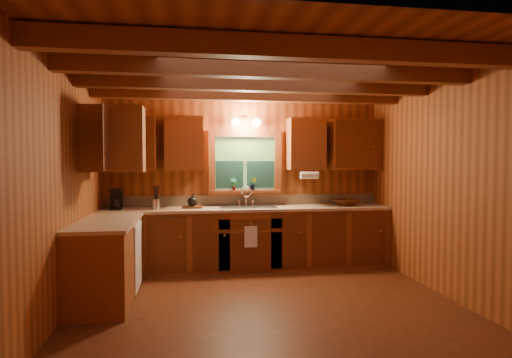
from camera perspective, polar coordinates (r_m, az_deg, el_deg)
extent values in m
plane|color=#532714|center=(4.90, 1.52, -16.36)|extent=(4.20, 4.20, 0.00)
plane|color=brown|center=(4.76, 1.56, 14.82)|extent=(4.20, 4.20, 0.00)
plane|color=brown|center=(6.53, -1.51, -0.04)|extent=(4.20, 0.00, 4.20)
plane|color=brown|center=(2.81, 8.64, -3.27)|extent=(4.20, 0.00, 4.20)
plane|color=brown|center=(4.74, -24.28, -1.16)|extent=(0.00, 3.80, 3.80)
plane|color=brown|center=(5.44, 23.84, -0.73)|extent=(0.00, 3.80, 3.80)
cube|color=brown|center=(3.59, 5.22, 17.13)|extent=(4.20, 0.14, 0.18)
cube|color=brown|center=(4.35, 2.55, 14.52)|extent=(4.20, 0.14, 0.18)
cube|color=brown|center=(5.12, 0.72, 12.67)|extent=(4.20, 0.14, 0.18)
cube|color=brown|center=(5.90, -0.62, 11.29)|extent=(4.20, 0.14, 0.18)
cube|color=brown|center=(6.32, -1.13, -8.07)|extent=(4.20, 0.62, 0.86)
cube|color=brown|center=(5.26, -19.40, -10.34)|extent=(0.62, 1.60, 0.86)
cube|color=tan|center=(6.25, -1.13, -4.01)|extent=(4.20, 0.66, 0.04)
cube|color=tan|center=(5.18, -19.36, -5.48)|extent=(0.64, 1.60, 0.04)
cube|color=tan|center=(6.53, -1.49, -2.85)|extent=(4.20, 0.02, 0.16)
cube|color=white|center=(5.40, -15.62, -9.95)|extent=(0.02, 0.60, 0.80)
cube|color=brown|center=(6.36, -16.73, 4.66)|extent=(0.78, 0.34, 0.78)
cube|color=brown|center=(6.30, -9.66, 4.75)|extent=(0.55, 0.34, 0.78)
cube|color=brown|center=(6.54, 6.72, 4.68)|extent=(0.55, 0.34, 0.78)
cube|color=brown|center=(6.80, 13.08, 4.54)|extent=(0.78, 0.34, 0.78)
cube|color=brown|center=(5.36, -20.69, 5.05)|extent=(0.34, 1.10, 0.78)
cube|color=brown|center=(6.50, -1.47, 6.12)|extent=(1.12, 0.08, 0.10)
cube|color=brown|center=(6.50, -1.46, -1.82)|extent=(1.12, 0.08, 0.10)
cube|color=brown|center=(6.43, -5.97, 2.14)|extent=(0.10, 0.08, 0.80)
cube|color=brown|center=(6.57, 2.95, 2.15)|extent=(0.10, 0.08, 0.80)
cube|color=#467932|center=(6.52, -1.50, 2.15)|extent=(0.92, 0.01, 0.80)
cube|color=#123534|center=(6.47, -3.58, 0.59)|extent=(0.42, 0.02, 0.42)
cube|color=#123534|center=(6.53, 0.61, 0.61)|extent=(0.42, 0.02, 0.42)
cylinder|color=black|center=(6.49, -1.48, 2.33)|extent=(0.92, 0.01, 0.01)
cube|color=brown|center=(6.46, -1.41, -1.67)|extent=(1.06, 0.14, 0.04)
cylinder|color=black|center=(6.51, -1.47, 8.14)|extent=(0.08, 0.03, 0.08)
cylinder|color=black|center=(6.44, -2.29, 8.20)|extent=(0.09, 0.17, 0.08)
cylinder|color=black|center=(6.47, -0.51, 8.18)|extent=(0.09, 0.17, 0.08)
sphere|color=#FFE0A5|center=(6.37, -2.77, 7.64)|extent=(0.13, 0.13, 0.13)
sphere|color=#FFE0A5|center=(6.41, 0.10, 7.61)|extent=(0.13, 0.13, 0.13)
cylinder|color=white|center=(6.35, 7.19, 0.50)|extent=(0.27, 0.11, 0.11)
cube|color=white|center=(5.99, -0.70, -7.78)|extent=(0.18, 0.01, 0.30)
cube|color=silver|center=(6.26, -1.15, -3.77)|extent=(0.82, 0.48, 0.02)
cube|color=#262628|center=(6.24, -2.88, -4.39)|extent=(0.34, 0.40, 0.14)
cube|color=#262628|center=(6.30, 0.57, -4.33)|extent=(0.34, 0.40, 0.14)
cylinder|color=silver|center=(6.43, -1.37, -2.67)|extent=(0.04, 0.04, 0.22)
torus|color=silver|center=(6.36, -1.30, -1.73)|extent=(0.16, 0.02, 0.16)
cube|color=black|center=(6.29, -18.33, -3.79)|extent=(0.17, 0.20, 0.03)
cube|color=black|center=(6.34, -18.25, -2.45)|extent=(0.17, 0.07, 0.28)
cube|color=black|center=(6.25, -18.39, -1.42)|extent=(0.17, 0.18, 0.04)
cylinder|color=black|center=(6.25, -18.38, -3.10)|extent=(0.10, 0.10, 0.12)
cylinder|color=silver|center=(6.14, -13.33, -3.31)|extent=(0.12, 0.12, 0.15)
cylinder|color=black|center=(6.12, -13.50, -1.90)|extent=(0.03, 0.04, 0.22)
cylinder|color=black|center=(6.13, -13.35, -1.89)|extent=(0.01, 0.01, 0.22)
cylinder|color=black|center=(6.14, -13.19, -1.88)|extent=(0.03, 0.04, 0.22)
cylinder|color=black|center=(6.15, -13.08, -1.88)|extent=(0.04, 0.06, 0.21)
cube|color=#582812|center=(6.22, -8.55, -3.77)|extent=(0.29, 0.22, 0.02)
sphere|color=black|center=(6.21, -8.55, -3.01)|extent=(0.14, 0.14, 0.14)
cylinder|color=black|center=(6.21, -8.56, -2.18)|extent=(0.02, 0.02, 0.04)
imported|color=#48230C|center=(6.64, 12.00, -3.10)|extent=(0.50, 0.50, 0.10)
imported|color=#582812|center=(6.42, -3.03, -0.67)|extent=(0.10, 0.07, 0.19)
imported|color=#582812|center=(6.45, -0.43, -0.65)|extent=(0.12, 0.11, 0.19)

